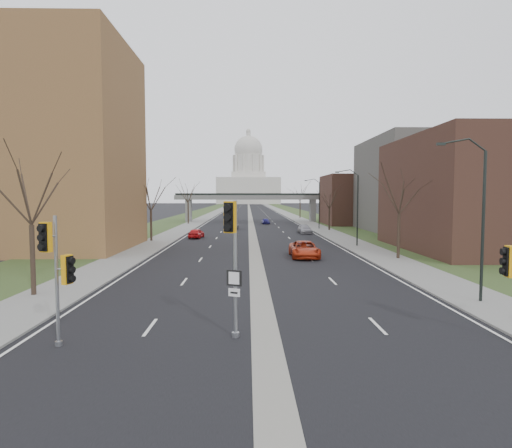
{
  "coord_description": "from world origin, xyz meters",
  "views": [
    {
      "loc": [
        -0.74,
        -16.42,
        5.73
      ],
      "look_at": [
        -0.23,
        8.88,
        4.1
      ],
      "focal_mm": 30.0,
      "sensor_mm": 36.0,
      "label": 1
    }
  ],
  "objects_px": {
    "car_right_near": "(304,249)",
    "car_right_mid": "(305,229)",
    "signal_pole_left": "(57,262)",
    "car_left_near": "(196,233)",
    "car_left_far": "(234,226)",
    "car_right_far": "(266,221)",
    "signal_pole_median": "(232,243)"
  },
  "relations": [
    {
      "from": "signal_pole_median",
      "to": "car_left_far",
      "type": "relative_size",
      "value": 1.49
    },
    {
      "from": "signal_pole_left",
      "to": "car_right_mid",
      "type": "distance_m",
      "value": 52.31
    },
    {
      "from": "car_left_far",
      "to": "car_right_far",
      "type": "xyz_separation_m",
      "value": [
        6.16,
        13.7,
        -0.0
      ]
    },
    {
      "from": "car_right_mid",
      "to": "signal_pole_median",
      "type": "bearing_deg",
      "value": -104.32
    },
    {
      "from": "signal_pole_median",
      "to": "car_right_far",
      "type": "xyz_separation_m",
      "value": [
        4.38,
        71.74,
        -3.27
      ]
    },
    {
      "from": "signal_pole_median",
      "to": "car_right_near",
      "type": "distance_m",
      "value": 23.95
    },
    {
      "from": "signal_pole_median",
      "to": "car_left_far",
      "type": "distance_m",
      "value": 58.16
    },
    {
      "from": "car_right_far",
      "to": "signal_pole_left",
      "type": "bearing_deg",
      "value": -103.22
    },
    {
      "from": "car_right_far",
      "to": "car_right_mid",
      "type": "bearing_deg",
      "value": -82.14
    },
    {
      "from": "signal_pole_left",
      "to": "signal_pole_median",
      "type": "relative_size",
      "value": 0.9
    },
    {
      "from": "car_right_near",
      "to": "car_right_mid",
      "type": "distance_m",
      "value": 26.17
    },
    {
      "from": "car_right_far",
      "to": "car_left_near",
      "type": "bearing_deg",
      "value": -114.59
    },
    {
      "from": "signal_pole_left",
      "to": "car_left_near",
      "type": "relative_size",
      "value": 1.26
    },
    {
      "from": "car_right_mid",
      "to": "car_right_far",
      "type": "distance_m",
      "value": 23.36
    },
    {
      "from": "signal_pole_left",
      "to": "car_right_mid",
      "type": "xyz_separation_m",
      "value": [
        15.98,
        49.75,
        -2.64
      ]
    },
    {
      "from": "car_right_mid",
      "to": "car_right_far",
      "type": "relative_size",
      "value": 1.24
    },
    {
      "from": "signal_pole_left",
      "to": "car_right_near",
      "type": "distance_m",
      "value": 26.99
    },
    {
      "from": "car_left_near",
      "to": "car_right_far",
      "type": "relative_size",
      "value": 1.11
    },
    {
      "from": "signal_pole_left",
      "to": "car_left_near",
      "type": "bearing_deg",
      "value": 107.63
    },
    {
      "from": "car_left_near",
      "to": "car_right_far",
      "type": "xyz_separation_m",
      "value": [
        10.82,
        29.86,
        -0.06
      ]
    },
    {
      "from": "car_left_near",
      "to": "car_right_far",
      "type": "distance_m",
      "value": 31.76
    },
    {
      "from": "signal_pole_median",
      "to": "car_right_far",
      "type": "height_order",
      "value": "signal_pole_median"
    },
    {
      "from": "signal_pole_left",
      "to": "car_left_near",
      "type": "height_order",
      "value": "signal_pole_left"
    },
    {
      "from": "car_left_near",
      "to": "car_left_far",
      "type": "xyz_separation_m",
      "value": [
        4.65,
        16.16,
        -0.06
      ]
    },
    {
      "from": "car_left_near",
      "to": "car_right_mid",
      "type": "height_order",
      "value": "car_left_near"
    },
    {
      "from": "car_left_near",
      "to": "car_right_near",
      "type": "height_order",
      "value": "car_right_near"
    },
    {
      "from": "signal_pole_median",
      "to": "car_left_far",
      "type": "xyz_separation_m",
      "value": [
        -1.79,
        58.04,
        -3.27
      ]
    },
    {
      "from": "signal_pole_median",
      "to": "car_left_near",
      "type": "xyz_separation_m",
      "value": [
        -6.44,
        41.87,
        -3.21
      ]
    },
    {
      "from": "car_left_far",
      "to": "car_right_near",
      "type": "bearing_deg",
      "value": 107.6
    },
    {
      "from": "signal_pole_median",
      "to": "car_left_near",
      "type": "relative_size",
      "value": 1.41
    },
    {
      "from": "car_left_near",
      "to": "car_right_near",
      "type": "distance_m",
      "value": 22.57
    },
    {
      "from": "car_left_near",
      "to": "car_right_mid",
      "type": "distance_m",
      "value": 17.38
    }
  ]
}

